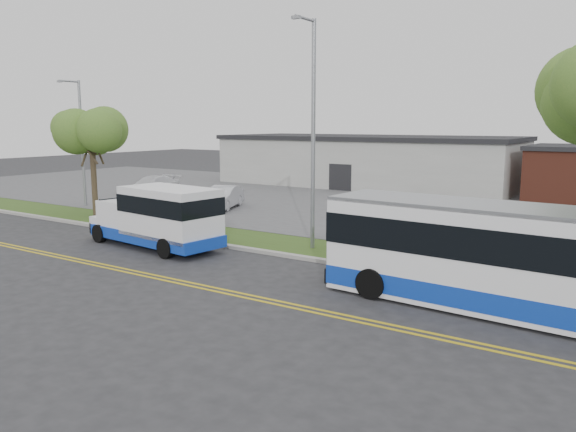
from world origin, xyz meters
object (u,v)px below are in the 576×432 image
Objects in this scene: pedestrian at (146,209)px; parked_car_a at (223,197)px; parked_car_b at (152,186)px; streetlight_near at (312,128)px; transit_bus at (515,260)px; streetlight_far at (81,138)px; tree_west at (91,128)px; shuttle_bus at (160,215)px.

parked_car_a is (-1.19, 7.47, -0.29)m from pedestrian.
pedestrian reaches higher than parked_car_b.
streetlight_near reaches higher than parked_car_b.
streetlight_near is 1.92× the size of parked_car_b.
streetlight_far is at bearing 170.23° from transit_bus.
tree_west is 10.66m from shuttle_bus.
tree_west reaches higher than parked_car_b.
transit_bus is 2.64× the size of parked_car_a.
shuttle_bus is at bearing -150.14° from streetlight_near.
parked_car_a is at bearing 25.05° from streetlight_far.
parked_car_b is at bearing 90.48° from streetlight_far.
streetlight_far is at bearing 171.95° from streetlight_near.
streetlight_near reaches higher than transit_bus.
pedestrian is (-3.61, 2.46, -0.35)m from shuttle_bus.
pedestrian is (-18.36, 2.95, -0.47)m from transit_bus.
streetlight_near is (15.00, -0.47, 0.11)m from tree_west.
pedestrian is 0.47× the size of parked_car_a.
transit_bus is at bearing -12.99° from streetlight_far.
transit_bus is at bearing -22.71° from streetlight_near.
pedestrian is at bearing 152.15° from shuttle_bus.
streetlight_far is at bearing -176.43° from parked_car_a.
tree_west reaches higher than pedestrian.
pedestrian is (5.67, -1.30, -4.02)m from tree_west.
streetlight_far is 6.97m from parked_car_b.
streetlight_far is 3.99× the size of pedestrian.
pedestrian is at bearing -102.41° from parked_car_a.
tree_west reaches higher than shuttle_bus.
shuttle_bus is 1.70× the size of parked_car_a.
shuttle_bus is 17.88m from parked_car_b.
transit_bus is (28.03, -6.46, -2.90)m from streetlight_far.
streetlight_near is 13.21m from parked_car_a.
parked_car_a is (-10.52, 6.65, -4.43)m from streetlight_near.
parked_car_a is at bearing 122.25° from shuttle_bus.
parked_car_b is at bearing 145.54° from parked_car_a.
streetlight_far reaches higher than tree_west.
parked_car_a is (8.48, 3.96, -3.67)m from streetlight_far.
transit_bus is 30.70m from parked_car_b.
tree_west is 15.01m from streetlight_near.
streetlight_near is 10.24m from pedestrian.
tree_west is 0.73× the size of streetlight_near.
streetlight_near is 4.74× the size of pedestrian.
shuttle_bus is 3.64× the size of pedestrian.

